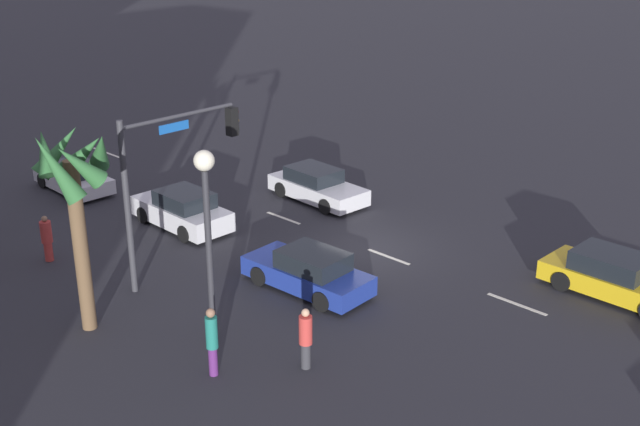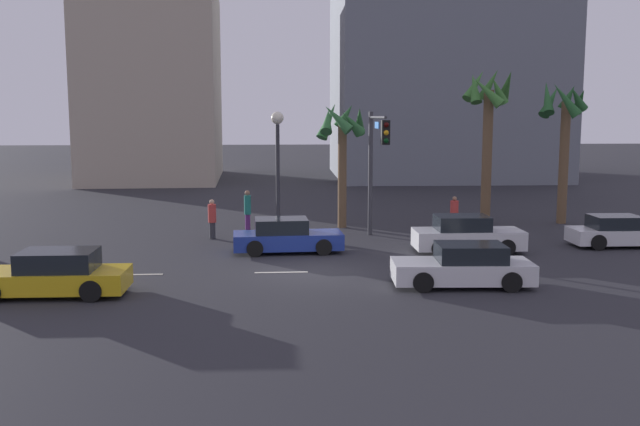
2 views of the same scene
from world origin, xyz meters
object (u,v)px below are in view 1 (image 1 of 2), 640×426
object	(u,v)px
car_3	(74,177)
streetlamp	(207,209)
car_4	(182,210)
pedestrian_1	(212,340)
car_2	(309,272)
palm_tree_1	(73,179)
pedestrian_2	(306,337)
traffic_signal	(169,166)
pedestrian_0	(47,238)
car_5	(317,186)
car_0	(616,277)

from	to	relation	value
car_3	streetlamp	bearing A→B (deg)	164.74
car_4	pedestrian_1	distance (m)	10.48
car_2	car_3	world-z (taller)	car_2
car_3	palm_tree_1	distance (m)	13.02
car_4	pedestrian_2	distance (m)	10.97
car_4	traffic_signal	xyz separation A→B (m)	(-3.25, 2.74, 3.11)
car_2	pedestrian_0	distance (m)	9.21
car_2	streetlamp	world-z (taller)	streetlamp
car_5	palm_tree_1	distance (m)	13.08
car_2	traffic_signal	bearing A→B (deg)	30.49
streetlamp	pedestrian_0	size ratio (longest dim) A/B	3.38
pedestrian_0	pedestrian_2	world-z (taller)	pedestrian_2
pedestrian_0	streetlamp	bearing A→B (deg)	-176.32
car_2	car_3	xyz separation A→B (m)	(13.73, 0.26, -0.02)
car_2	streetlamp	bearing A→B (deg)	93.71
streetlamp	palm_tree_1	size ratio (longest dim) A/B	0.91
streetlamp	pedestrian_0	xyz separation A→B (m)	(8.23, 0.53, -3.09)
car_0	car_2	world-z (taller)	car_0
pedestrian_2	streetlamp	bearing A→B (deg)	14.67
car_2	pedestrian_2	distance (m)	4.60
pedestrian_0	palm_tree_1	size ratio (longest dim) A/B	0.27
car_4	palm_tree_1	distance (m)	8.79
car_3	streetlamp	xyz separation A→B (m)	(-13.99, 3.82, 3.34)
traffic_signal	palm_tree_1	distance (m)	4.08
car_0	pedestrian_2	world-z (taller)	pedestrian_2
car_0	car_3	bearing A→B (deg)	17.48
car_4	pedestrian_2	world-z (taller)	pedestrian_2
car_2	traffic_signal	distance (m)	5.50
car_2	pedestrian_1	world-z (taller)	pedestrian_1
car_2	pedestrian_1	xyz separation A→B (m)	(-1.67, 5.22, 0.42)
pedestrian_1	pedestrian_2	size ratio (longest dim) A/B	1.11
car_0	pedestrian_1	size ratio (longest dim) A/B	2.39
car_0	car_5	xyz separation A→B (m)	(12.67, 0.27, -0.00)
car_3	car_5	bearing A→B (deg)	-142.56
car_2	car_4	size ratio (longest dim) A/B	1.02
car_5	pedestrian_2	bearing A→B (deg)	132.72
car_4	car_0	bearing A→B (deg)	-157.70
traffic_signal	car_2	bearing A→B (deg)	-149.51
car_2	car_5	world-z (taller)	car_5
car_0	palm_tree_1	world-z (taller)	palm_tree_1
streetlamp	car_0	bearing A→B (deg)	-123.61
car_4	pedestrian_2	xyz separation A→B (m)	(-10.30, 3.77, 0.25)
pedestrian_2	palm_tree_1	bearing A→B (deg)	25.31
car_2	palm_tree_1	size ratio (longest dim) A/B	0.71
pedestrian_0	car_0	bearing A→B (deg)	-144.17
car_2	pedestrian_2	bearing A→B (deg)	133.59
car_2	pedestrian_1	bearing A→B (deg)	107.74
car_3	pedestrian_1	world-z (taller)	pedestrian_1
palm_tree_1	car_5	bearing A→B (deg)	-77.56
car_5	traffic_signal	size ratio (longest dim) A/B	0.81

